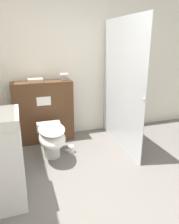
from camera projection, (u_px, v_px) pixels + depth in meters
ground_plane at (117, 216)px, 2.14m from camera, size 12.00×12.00×0.00m
wall_back at (66, 64)px, 3.71m from camera, size 8.00×0.06×2.50m
partition_panel at (44, 112)px, 3.62m from camera, size 0.96×0.29×1.02m
shower_glass at (121, 86)px, 3.33m from camera, size 0.04×1.41×1.97m
toilet at (52, 138)px, 3.10m from camera, size 0.37×0.69×0.50m
sink_vanity at (0, 160)px, 2.20m from camera, size 0.45×0.53×1.13m
hair_drier at (64, 75)px, 3.52m from camera, size 0.16×0.07×0.12m
folded_towel at (35, 80)px, 3.40m from camera, size 0.23×0.19×0.05m
spare_toilet_roll at (71, 149)px, 3.35m from camera, size 0.09×0.09×0.11m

